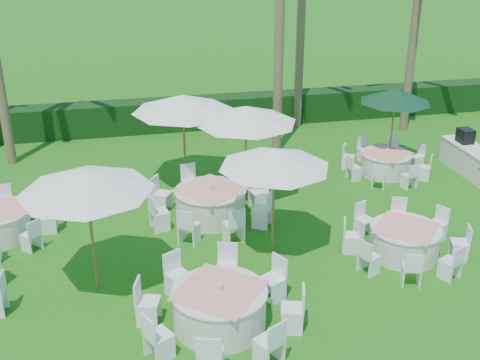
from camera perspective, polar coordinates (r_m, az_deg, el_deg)
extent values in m
plane|color=#1E6010|center=(13.45, -0.86, -11.68)|extent=(120.00, 120.00, 0.00)
cube|color=black|center=(23.94, -6.61, 6.19)|extent=(34.00, 1.00, 1.20)
cylinder|color=silver|center=(12.61, -1.94, -12.10)|extent=(1.90, 1.90, 0.83)
cylinder|color=silver|center=(12.37, -1.97, -10.52)|extent=(1.98, 1.98, 0.03)
cube|color=#EF9780|center=(12.35, -1.97, -10.42)|extent=(2.16, 2.16, 0.01)
cylinder|color=silver|center=(12.31, -1.98, -10.09)|extent=(0.13, 0.13, 0.18)
cube|color=white|center=(13.37, 3.10, -9.38)|extent=(0.63, 0.63, 0.99)
cube|color=white|center=(13.79, -1.26, -8.21)|extent=(0.58, 0.58, 0.99)
cube|color=white|center=(13.56, -5.92, -8.95)|extent=(0.63, 0.63, 0.99)
cube|color=white|center=(12.79, -8.71, -11.36)|extent=(0.58, 0.58, 0.99)
cube|color=white|center=(11.89, -7.73, -14.41)|extent=(0.63, 0.63, 0.99)
cube|color=white|center=(11.40, -2.81, -16.14)|extent=(0.58, 0.58, 0.99)
cube|color=white|center=(11.67, 2.78, -15.03)|extent=(0.63, 0.63, 0.99)
cube|color=white|center=(12.51, 4.99, -12.08)|extent=(0.58, 0.58, 0.99)
cylinder|color=silver|center=(15.56, 15.34, -5.68)|extent=(1.68, 1.68, 0.73)
cylinder|color=silver|center=(15.38, 15.49, -4.46)|extent=(1.75, 1.75, 0.03)
cube|color=#EF9780|center=(15.37, 15.50, -4.37)|extent=(1.92, 1.92, 0.01)
cylinder|color=silver|center=(15.33, 15.53, -4.09)|extent=(0.12, 0.12, 0.16)
cube|color=white|center=(16.50, 18.18, -3.98)|extent=(0.55, 0.55, 0.88)
cube|color=white|center=(16.68, 14.83, -3.24)|extent=(0.52, 0.52, 0.88)
cube|color=white|center=(16.23, 11.73, -3.71)|extent=(0.55, 0.55, 0.88)
cube|color=white|center=(15.38, 10.50, -5.24)|extent=(0.52, 0.52, 0.88)
cube|color=white|center=(14.60, 12.17, -7.07)|extent=(0.55, 0.55, 0.88)
cube|color=white|center=(14.40, 15.99, -7.99)|extent=(0.52, 0.52, 0.88)
cube|color=white|center=(14.91, 19.35, -7.30)|extent=(0.55, 0.55, 0.88)
cube|color=white|center=(15.78, 20.11, -5.60)|extent=(0.52, 0.52, 0.88)
cube|color=white|center=(16.84, -17.70, -3.37)|extent=(0.40, 0.40, 0.86)
cube|color=white|center=(17.70, -18.71, -2.14)|extent=(0.57, 0.57, 0.86)
cube|color=white|center=(18.18, -21.45, -1.87)|extent=(0.40, 0.40, 0.86)
cube|color=white|center=(16.09, -19.25, -4.92)|extent=(0.57, 0.57, 0.86)
cylinder|color=silver|center=(16.78, -2.80, -2.31)|extent=(1.92, 1.92, 0.83)
cylinder|color=silver|center=(16.60, -2.83, -0.99)|extent=(2.00, 2.00, 0.03)
cube|color=#EF9780|center=(16.59, -2.83, -0.91)|extent=(2.17, 2.17, 0.01)
cylinder|color=silver|center=(16.55, -2.84, -0.64)|extent=(0.13, 0.13, 0.18)
cube|color=white|center=(17.32, 1.76, -1.12)|extent=(0.56, 0.56, 1.00)
cube|color=white|center=(18.01, -1.03, -0.09)|extent=(0.64, 0.64, 1.00)
cube|color=white|center=(18.01, -4.68, -0.17)|extent=(0.56, 0.56, 1.00)
cube|color=white|center=(17.32, -7.42, -1.32)|extent=(0.64, 0.64, 1.00)
cube|color=white|center=(16.29, -7.68, -3.04)|extent=(0.56, 0.56, 1.00)
cube|color=white|center=(15.52, -4.88, -4.34)|extent=(0.64, 0.64, 1.00)
cube|color=white|center=(15.52, -0.63, -4.25)|extent=(0.56, 0.56, 1.00)
cube|color=white|center=(16.29, 2.10, -2.82)|extent=(0.64, 0.64, 1.00)
cylinder|color=silver|center=(20.24, 13.65, 1.51)|extent=(1.57, 1.57, 0.68)
cylinder|color=silver|center=(20.11, 13.75, 2.43)|extent=(1.64, 1.64, 0.03)
cube|color=#EF9780|center=(20.11, 13.75, 2.50)|extent=(1.76, 1.76, 0.01)
cylinder|color=silver|center=(20.08, 13.78, 2.72)|extent=(0.11, 0.11, 0.15)
cube|color=white|center=(20.94, 16.39, 2.16)|extent=(0.45, 0.45, 0.82)
cube|color=white|center=(21.36, 14.20, 2.84)|extent=(0.53, 0.53, 0.82)
cube|color=white|center=(21.14, 11.73, 2.85)|extent=(0.45, 0.45, 0.82)
cube|color=white|center=(20.39, 10.27, 2.19)|extent=(0.53, 0.53, 0.82)
cube|color=white|center=(19.54, 10.75, 1.17)|extent=(0.45, 0.45, 0.82)
cube|color=white|center=(19.09, 13.07, 0.40)|extent=(0.53, 0.53, 0.82)
cube|color=white|center=(19.33, 15.78, 0.40)|extent=(0.45, 0.45, 0.82)
cube|color=white|center=(20.11, 17.11, 1.16)|extent=(0.53, 0.53, 0.82)
cylinder|color=brown|center=(13.59, -13.88, -4.95)|extent=(0.07, 0.07, 2.85)
cone|color=white|center=(13.04, -14.43, 0.00)|extent=(2.90, 2.90, 0.51)
sphere|color=brown|center=(12.97, -14.51, 0.72)|extent=(0.11, 0.11, 0.11)
cylinder|color=brown|center=(14.78, 3.19, -2.19)|extent=(0.06, 0.06, 2.66)
cone|color=white|center=(14.30, 3.29, 2.13)|extent=(2.72, 2.72, 0.48)
sphere|color=brown|center=(14.24, 3.31, 2.74)|extent=(0.11, 0.11, 0.11)
cylinder|color=brown|center=(18.54, -5.30, 3.54)|extent=(0.07, 0.07, 2.81)
cone|color=white|center=(18.14, -5.45, 7.28)|extent=(3.08, 3.08, 0.50)
sphere|color=brown|center=(18.09, -5.47, 7.81)|extent=(0.11, 0.11, 0.11)
cylinder|color=brown|center=(17.63, 0.55, 2.43)|extent=(0.07, 0.07, 2.73)
cone|color=white|center=(17.22, 0.56, 6.24)|extent=(2.97, 2.97, 0.49)
sphere|color=brown|center=(17.17, 0.57, 6.78)|extent=(0.11, 0.11, 0.11)
cylinder|color=brown|center=(20.62, 14.21, 4.68)|extent=(0.06, 0.06, 2.58)
cone|color=#0D321B|center=(20.28, 14.54, 7.78)|extent=(2.33, 2.33, 0.46)
sphere|color=brown|center=(20.24, 14.59, 8.21)|extent=(0.10, 0.10, 0.10)
cube|color=black|center=(21.25, 20.59, 3.95)|extent=(0.43, 0.52, 0.47)
cylinder|color=brown|center=(23.40, 5.84, 15.34)|extent=(0.32, 0.32, 8.77)
cylinder|color=brown|center=(23.69, 16.32, 14.48)|extent=(0.32, 0.32, 8.63)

